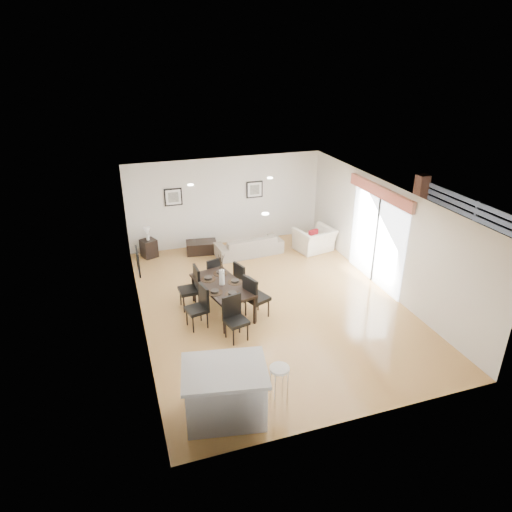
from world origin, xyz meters
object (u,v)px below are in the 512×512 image
object	(u,v)px
dining_chair_wnear	(200,304)
coffee_table	(201,247)
sofa	(249,245)
dining_chair_head	(234,315)
armchair	(314,240)
dining_chair_efar	(243,279)
dining_chair_wfar	(192,285)
dining_table	(222,287)
dining_chair_foot	(213,272)
bar_stool	(279,373)
side_table	(149,248)
kitchen_island	(225,392)
dining_chair_enear	(254,295)

from	to	relation	value
dining_chair_wnear	coffee_table	xyz separation A→B (m)	(0.85, 3.88, -0.36)
sofa	dining_chair_head	distance (m)	4.31
armchair	dining_chair_head	world-z (taller)	dining_chair_head
sofa	dining_chair_efar	xyz separation A→B (m)	(-0.94, -2.52, 0.26)
dining_chair_efar	coffee_table	distance (m)	3.10
dining_chair_wfar	coffee_table	xyz separation A→B (m)	(0.84, 3.03, -0.39)
dining_chair_head	dining_table	bearing A→B (deg)	75.17
sofa	armchair	xyz separation A→B (m)	(1.97, -0.35, 0.06)
dining_chair_wfar	dining_chair_head	distance (m)	1.62
dining_chair_efar	dining_chair_foot	bearing A→B (deg)	23.31
bar_stool	dining_chair_efar	bearing A→B (deg)	82.98
coffee_table	side_table	world-z (taller)	side_table
sofa	coffee_table	world-z (taller)	sofa
coffee_table	dining_table	bearing A→B (deg)	-86.17
dining_table	dining_chair_foot	distance (m)	1.09
dining_table	kitchen_island	xyz separation A→B (m)	(-0.78, -3.22, -0.16)
armchair	dining_table	bearing A→B (deg)	24.19
sofa	kitchen_island	size ratio (longest dim) A/B	1.28
dining_chair_wfar	dining_table	bearing A→B (deg)	51.46
dining_chair_wnear	dining_chair_efar	size ratio (longest dim) A/B	0.99
sofa	dining_table	size ratio (longest dim) A/B	1.05
dining_chair_wfar	bar_stool	xyz separation A→B (m)	(0.77, -3.66, 0.08)
dining_chair_wfar	dining_chair_efar	size ratio (longest dim) A/B	1.05
dining_chair_wnear	dining_chair_head	world-z (taller)	dining_chair_wnear
kitchen_island	sofa	bearing A→B (deg)	79.68
dining_chair_head	bar_stool	xyz separation A→B (m)	(0.19, -2.14, 0.11)
dining_chair_wfar	dining_chair_enear	size ratio (longest dim) A/B	0.97
dining_chair_foot	dining_chair_enear	bearing A→B (deg)	93.86
armchair	side_table	bearing A→B (deg)	-24.81
dining_chair_wfar	kitchen_island	distance (m)	3.66
dining_chair_wfar	side_table	size ratio (longest dim) A/B	1.91
armchair	dining_chair_efar	size ratio (longest dim) A/B	1.10
sofa	dining_chair_head	size ratio (longest dim) A/B	2.05
dining_chair_wfar	sofa	bearing A→B (deg)	136.34
coffee_table	kitchen_island	distance (m)	6.77
dining_chair_efar	bar_stool	xyz separation A→B (m)	(-0.45, -3.62, 0.10)
sofa	dining_chair_enear	world-z (taller)	dining_chair_enear
dining_table	side_table	bearing A→B (deg)	96.52
armchair	dining_chair_enear	size ratio (longest dim) A/B	1.02
kitchen_island	dining_chair_head	bearing A→B (deg)	80.91
armchair	dining_chair_head	distance (m)	5.09
coffee_table	kitchen_island	bearing A→B (deg)	-90.96
dining_chair_head	dining_chair_wfar	bearing A→B (deg)	97.40
dining_chair_head	dining_chair_foot	bearing A→B (deg)	75.11
dining_chair_efar	dining_chair_enear	bearing A→B (deg)	161.80
dining_chair_head	dining_chair_wnear	bearing A→B (deg)	118.12
dining_chair_wfar	dining_chair_foot	xyz separation A→B (m)	(0.63, 0.65, -0.07)
sofa	dining_chair_wfar	world-z (taller)	dining_chair_wfar
dining_chair_head	side_table	distance (m)	4.92
dining_table	side_table	size ratio (longest dim) A/B	3.53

